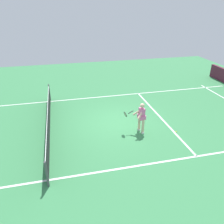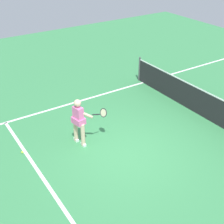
{
  "view_description": "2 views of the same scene",
  "coord_description": "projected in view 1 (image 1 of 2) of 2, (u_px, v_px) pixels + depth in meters",
  "views": [
    {
      "loc": [
        -10.39,
        2.71,
        5.93
      ],
      "look_at": [
        -0.61,
        0.38,
        0.95
      ],
      "focal_mm": 36.05,
      "sensor_mm": 36.0,
      "label": 1
    },
    {
      "loc": [
        6.13,
        -4.54,
        5.88
      ],
      "look_at": [
        -0.96,
        0.08,
        0.94
      ],
      "focal_mm": 50.47,
      "sensor_mm": 36.0,
      "label": 2
    }
  ],
  "objects": [
    {
      "name": "ground_plane",
      "position": [
        116.0,
        122.0,
        12.25
      ],
      "size": [
        27.24,
        27.24,
        0.0
      ],
      "primitive_type": "plane",
      "color": "#38844C"
    },
    {
      "name": "service_line_marking",
      "position": [
        160.0,
        117.0,
        12.78
      ],
      "size": [
        7.43,
        0.1,
        0.01
      ],
      "primitive_type": "cube",
      "color": "white",
      "rests_on": "ground"
    },
    {
      "name": "sideline_left_marking",
      "position": [
        139.0,
        166.0,
        9.01
      ],
      "size": [
        0.1,
        18.95,
        0.01
      ],
      "primitive_type": "cube",
      "color": "white",
      "rests_on": "ground"
    },
    {
      "name": "sideline_right_marking",
      "position": [
        103.0,
        97.0,
        15.49
      ],
      "size": [
        0.1,
        18.95,
        0.01
      ],
      "primitive_type": "cube",
      "color": "white",
      "rests_on": "ground"
    },
    {
      "name": "court_net",
      "position": [
        49.0,
        121.0,
        11.29
      ],
      "size": [
        8.11,
        0.08,
        1.08
      ],
      "color": "#4C4C51",
      "rests_on": "ground"
    },
    {
      "name": "tennis_player",
      "position": [
        141.0,
        117.0,
        10.99
      ],
      "size": [
        0.7,
        1.03,
        1.55
      ],
      "color": "beige",
      "rests_on": "ground"
    },
    {
      "name": "tennis_ball_mid",
      "position": [
        176.0,
        132.0,
        11.29
      ],
      "size": [
        0.07,
        0.07,
        0.07
      ],
      "primitive_type": "sphere",
      "color": "#D1E533",
      "rests_on": "ground"
    }
  ]
}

